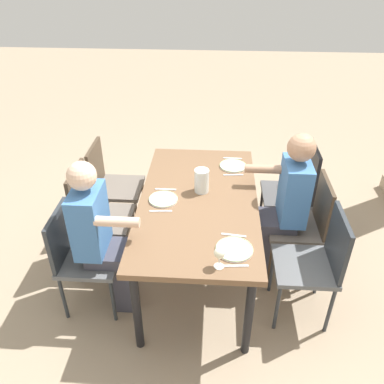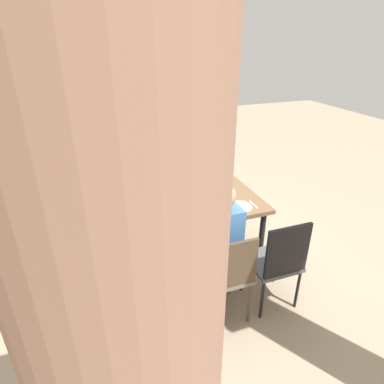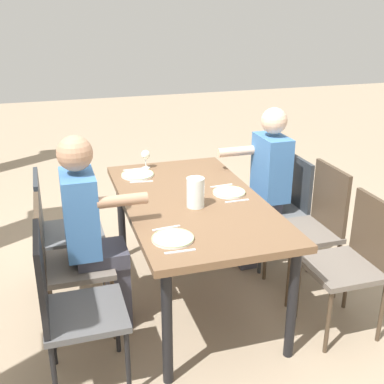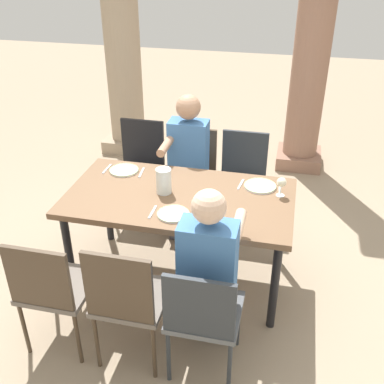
# 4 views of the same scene
# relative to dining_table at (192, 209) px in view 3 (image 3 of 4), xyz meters

# --- Properties ---
(ground_plane) EXTENTS (16.00, 16.00, 0.00)m
(ground_plane) POSITION_rel_dining_table_xyz_m (0.00, 0.00, -0.70)
(ground_plane) COLOR gray
(dining_table) EXTENTS (1.69, 0.92, 0.78)m
(dining_table) POSITION_rel_dining_table_xyz_m (0.00, 0.00, 0.00)
(dining_table) COLOR brown
(dining_table) RESTS_ON ground
(chair_west_north) EXTENTS (0.44, 0.44, 0.95)m
(chair_west_north) POSITION_rel_dining_table_xyz_m (-0.62, 0.88, -0.17)
(chair_west_north) COLOR #4F4F50
(chair_west_north) RESTS_ON ground
(chair_west_south) EXTENTS (0.44, 0.44, 0.90)m
(chair_west_south) POSITION_rel_dining_table_xyz_m (-0.62, -0.88, -0.18)
(chair_west_south) COLOR #6A6158
(chair_west_south) RESTS_ON ground
(chair_mid_north) EXTENTS (0.44, 0.44, 0.91)m
(chair_mid_north) POSITION_rel_dining_table_xyz_m (-0.11, 0.88, -0.18)
(chair_mid_north) COLOR #6A6158
(chair_mid_north) RESTS_ON ground
(chair_mid_south) EXTENTS (0.44, 0.44, 0.94)m
(chair_mid_south) POSITION_rel_dining_table_xyz_m (-0.11, -0.88, -0.16)
(chair_mid_south) COLOR #6A6158
(chair_mid_south) RESTS_ON ground
(chair_east_north) EXTENTS (0.44, 0.44, 0.92)m
(chair_east_north) POSITION_rel_dining_table_xyz_m (0.36, 0.88, -0.17)
(chair_east_north) COLOR #5B5E61
(chair_east_north) RESTS_ON ground
(chair_east_south) EXTENTS (0.44, 0.44, 0.87)m
(chair_east_south) POSITION_rel_dining_table_xyz_m (0.36, -0.88, -0.20)
(chair_east_south) COLOR #5B5E61
(chair_east_south) RESTS_ON ground
(diner_woman_green) EXTENTS (0.34, 0.50, 1.30)m
(diner_woman_green) POSITION_rel_dining_table_xyz_m (-0.11, 0.69, -0.00)
(diner_woman_green) COLOR #3F3F4C
(diner_woman_green) RESTS_ON ground
(diner_man_white) EXTENTS (0.35, 0.49, 1.28)m
(diner_man_white) POSITION_rel_dining_table_xyz_m (0.37, -0.69, -0.02)
(diner_man_white) COLOR #3F3F4C
(diner_man_white) RESTS_ON ground
(plate_0) EXTENTS (0.24, 0.24, 0.02)m
(plate_0) POSITION_rel_dining_table_xyz_m (-0.54, 0.28, 0.08)
(plate_0) COLOR white
(plate_0) RESTS_ON dining_table
(fork_0) EXTENTS (0.02, 0.17, 0.01)m
(fork_0) POSITION_rel_dining_table_xyz_m (-0.69, 0.28, 0.08)
(fork_0) COLOR silver
(fork_0) RESTS_ON dining_table
(spoon_0) EXTENTS (0.03, 0.17, 0.01)m
(spoon_0) POSITION_rel_dining_table_xyz_m (-0.39, 0.28, 0.08)
(spoon_0) COLOR silver
(spoon_0) RESTS_ON dining_table
(plate_1) EXTENTS (0.23, 0.23, 0.02)m
(plate_1) POSITION_rel_dining_table_xyz_m (0.03, -0.27, 0.08)
(plate_1) COLOR white
(plate_1) RESTS_ON dining_table
(fork_1) EXTENTS (0.02, 0.17, 0.01)m
(fork_1) POSITION_rel_dining_table_xyz_m (-0.12, -0.27, 0.08)
(fork_1) COLOR silver
(fork_1) RESTS_ON dining_table
(spoon_1) EXTENTS (0.03, 0.17, 0.01)m
(spoon_1) POSITION_rel_dining_table_xyz_m (0.18, -0.27, 0.08)
(spoon_1) COLOR silver
(spoon_1) RESTS_ON dining_table
(plate_2) EXTENTS (0.25, 0.25, 0.02)m
(plate_2) POSITION_rel_dining_table_xyz_m (0.57, 0.26, 0.08)
(plate_2) COLOR white
(plate_2) RESTS_ON dining_table
(wine_glass_2) EXTENTS (0.07, 0.07, 0.15)m
(wine_glass_2) POSITION_rel_dining_table_xyz_m (0.73, 0.16, 0.18)
(wine_glass_2) COLOR white
(wine_glass_2) RESTS_ON dining_table
(fork_2) EXTENTS (0.04, 0.17, 0.01)m
(fork_2) POSITION_rel_dining_table_xyz_m (0.42, 0.26, 0.08)
(fork_2) COLOR silver
(fork_2) RESTS_ON dining_table
(spoon_2) EXTENTS (0.03, 0.17, 0.01)m
(spoon_2) POSITION_rel_dining_table_xyz_m (0.72, 0.26, 0.08)
(spoon_2) COLOR silver
(spoon_2) RESTS_ON dining_table
(water_pitcher) EXTENTS (0.12, 0.12, 0.19)m
(water_pitcher) POSITION_rel_dining_table_xyz_m (-0.12, 0.02, 0.16)
(water_pitcher) COLOR white
(water_pitcher) RESTS_ON dining_table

